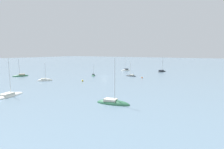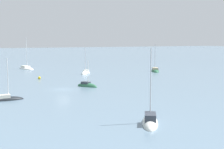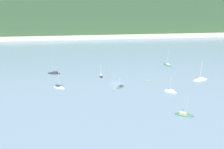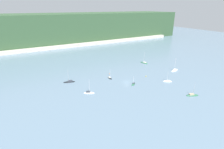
% 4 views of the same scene
% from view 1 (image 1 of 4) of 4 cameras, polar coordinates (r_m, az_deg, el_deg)
% --- Properties ---
extents(ground_plane, '(600.00, 600.00, 0.00)m').
position_cam_1_polar(ground_plane, '(85.30, -2.46, -0.55)').
color(ground_plane, slate).
extents(sailboat_0, '(6.43, 4.77, 9.65)m').
position_cam_1_polar(sailboat_0, '(110.93, 4.49, 1.34)').
color(sailboat_0, white).
rests_on(sailboat_0, ground_plane).
extents(sailboat_1, '(3.93, 8.33, 11.40)m').
position_cam_1_polar(sailboat_1, '(40.42, 0.30, -9.41)').
color(sailboat_1, '#2D6647').
rests_on(sailboat_1, ground_plane).
extents(sailboat_2, '(8.22, 4.88, 9.10)m').
position_cam_1_polar(sailboat_2, '(108.18, 15.94, 0.93)').
color(sailboat_2, black).
rests_on(sailboat_2, ground_plane).
extents(sailboat_3, '(1.80, 5.30, 7.30)m').
position_cam_1_polar(sailboat_3, '(85.78, 6.23, -0.47)').
color(sailboat_3, black).
rests_on(sailboat_3, ground_plane).
extents(sailboat_4, '(7.49, 4.88, 9.20)m').
position_cam_1_polar(sailboat_4, '(95.43, -27.68, -0.48)').
color(sailboat_4, '#2D6647').
rests_on(sailboat_4, ground_plane).
extents(sailboat_5, '(5.01, 3.93, 6.18)m').
position_cam_1_polar(sailboat_5, '(87.24, -6.07, -0.35)').
color(sailboat_5, '#2D6647').
rests_on(sailboat_5, ground_plane).
extents(sailboat_6, '(9.13, 4.97, 10.99)m').
position_cam_1_polar(sailboat_6, '(54.38, -30.48, -6.06)').
color(sailboat_6, white).
rests_on(sailboat_6, ground_plane).
extents(sailboat_7, '(5.73, 4.83, 8.26)m').
position_cam_1_polar(sailboat_7, '(76.57, -21.07, -1.89)').
color(sailboat_7, white).
rests_on(sailboat_7, ground_plane).
extents(mooring_buoy_0, '(0.68, 0.68, 0.68)m').
position_cam_1_polar(mooring_buoy_0, '(70.80, -9.61, -2.01)').
color(mooring_buoy_0, yellow).
rests_on(mooring_buoy_0, ground_plane).
extents(mooring_buoy_1, '(0.60, 0.60, 0.60)m').
position_cam_1_polar(mooring_buoy_1, '(79.68, 9.79, -0.99)').
color(mooring_buoy_1, orange).
rests_on(mooring_buoy_1, ground_plane).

